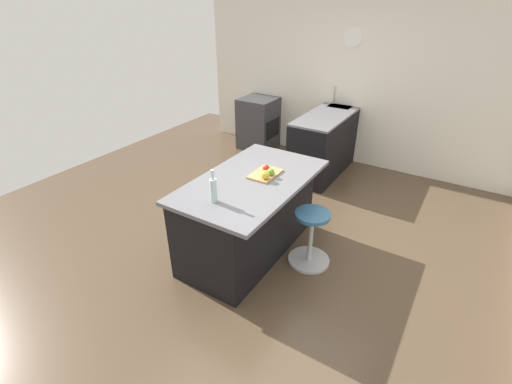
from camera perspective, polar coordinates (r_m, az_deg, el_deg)
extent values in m
plane|color=brown|center=(4.25, 0.66, -7.52)|extent=(7.29, 7.29, 0.00)
cube|color=silver|center=(6.08, 15.39, 18.15)|extent=(0.12, 5.29, 2.98)
cylinder|color=white|center=(5.98, 14.97, 22.37)|extent=(0.03, 0.28, 0.28)
cube|color=black|center=(6.07, 11.95, 8.30)|extent=(2.13, 0.60, 0.90)
cube|color=slate|center=(5.93, 12.41, 12.50)|extent=(2.13, 0.60, 0.03)
cube|color=#38383D|center=(6.18, 13.27, 12.64)|extent=(0.44, 0.36, 0.12)
cylinder|color=#B7B7BC|center=(6.18, 12.14, 14.68)|extent=(0.02, 0.02, 0.28)
cube|color=#38383D|center=(6.65, 0.38, 10.75)|extent=(0.60, 0.60, 0.90)
cube|color=black|center=(6.52, 2.69, 9.91)|extent=(0.44, 0.01, 0.32)
cube|color=black|center=(3.89, -1.25, -3.87)|extent=(1.61, 0.77, 0.84)
cube|color=slate|center=(3.64, -0.67, 1.75)|extent=(1.67, 0.97, 0.04)
cylinder|color=#B7B7BC|center=(3.99, 8.26, -10.47)|extent=(0.44, 0.44, 0.03)
cylinder|color=#B7B7BC|center=(3.82, 8.56, -7.26)|extent=(0.05, 0.05, 0.54)
cylinder|color=#336084|center=(3.66, 8.89, -3.56)|extent=(0.36, 0.36, 0.04)
cube|color=tan|center=(3.72, 1.47, 2.86)|extent=(0.36, 0.24, 0.02)
sphere|color=red|center=(3.73, 1.62, 3.73)|extent=(0.07, 0.07, 0.07)
sphere|color=gold|center=(3.58, 1.46, 2.74)|extent=(0.09, 0.09, 0.09)
sphere|color=#609E2D|center=(3.65, 2.32, 3.17)|extent=(0.07, 0.07, 0.07)
cylinder|color=silver|center=(3.22, -6.68, 0.21)|extent=(0.06, 0.06, 0.22)
cylinder|color=silver|center=(3.15, -6.83, 2.61)|extent=(0.03, 0.03, 0.08)
cylinder|color=#B7B7BC|center=(3.13, -6.88, 3.35)|extent=(0.03, 0.03, 0.02)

